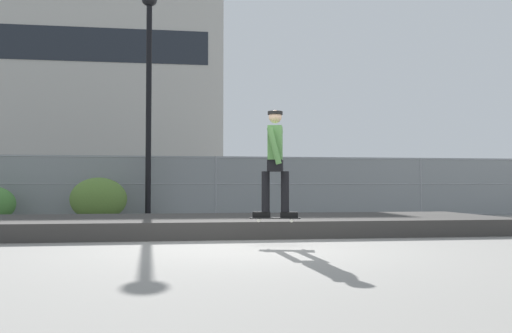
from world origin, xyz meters
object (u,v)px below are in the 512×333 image
(skateboard, at_px, (275,218))
(parked_car_near, at_px, (71,189))
(parked_car_mid, at_px, (259,189))
(parked_car_far, at_px, (435,189))
(skater, at_px, (275,157))
(shrub_right, at_px, (99,199))
(street_lamp, at_px, (149,77))

(skateboard, distance_m, parked_car_near, 12.23)
(parked_car_mid, xyz_separation_m, parked_car_far, (6.72, -0.11, 0.00))
(skater, bearing_deg, parked_car_far, 53.57)
(shrub_right, bearing_deg, parked_car_far, 19.29)
(parked_car_near, bearing_deg, shrub_right, -70.08)
(parked_car_far, bearing_deg, shrub_right, -160.71)
(shrub_right, bearing_deg, street_lamp, 15.85)
(parked_car_mid, height_order, shrub_right, parked_car_mid)
(parked_car_near, bearing_deg, parked_car_mid, 0.46)
(shrub_right, bearing_deg, skateboard, -61.78)
(skater, xyz_separation_m, street_lamp, (-2.38, 7.24, 2.65))
(parked_car_mid, bearing_deg, skateboard, -97.20)
(skateboard, relative_size, shrub_right, 0.54)
(parked_car_near, height_order, parked_car_mid, same)
(skater, height_order, parked_car_near, skater)
(parked_car_far, xyz_separation_m, shrub_right, (-11.81, -4.13, -0.25))
(skater, distance_m, parked_car_mid, 11.22)
(skater, xyz_separation_m, parked_car_mid, (1.40, 11.11, -0.57))
(skateboard, xyz_separation_m, skater, (0.00, 0.00, 0.98))
(skater, height_order, street_lamp, street_lamp)
(street_lamp, relative_size, parked_car_near, 1.42)
(skateboard, relative_size, parked_car_near, 0.18)
(skater, distance_m, shrub_right, 7.84)
(skater, relative_size, street_lamp, 0.26)
(parked_car_far, distance_m, shrub_right, 12.51)
(skateboard, height_order, shrub_right, shrub_right)
(skateboard, distance_m, parked_car_far, 13.68)
(parked_car_far, bearing_deg, skater, -126.43)
(parked_car_near, relative_size, parked_car_mid, 1.01)
(parked_car_far, bearing_deg, parked_car_near, 179.74)
(skater, relative_size, parked_car_far, 0.39)
(skater, relative_size, shrub_right, 1.12)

